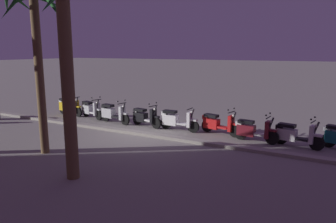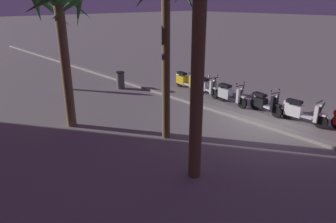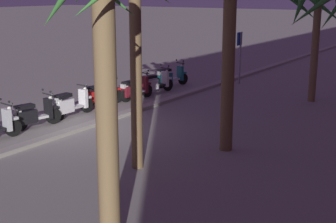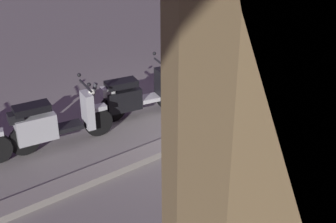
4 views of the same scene
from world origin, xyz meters
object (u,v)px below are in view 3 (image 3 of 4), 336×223
crossing_sign (240,52)px  scooter_white_mid_front (155,83)px  scooter_teal_tail_end (170,77)px  palm_tree_by_mall_entrance (317,17)px  scooter_red_mid_rear (100,95)px  scooter_white_last_in_row (70,104)px  scooter_maroon_far_back (135,89)px  palm_tree_far_corner (105,15)px  scooter_black_lead_nearest (33,115)px

crossing_sign → scooter_white_mid_front: bearing=-25.7°
scooter_teal_tail_end → palm_tree_by_mall_entrance: (-0.64, 6.34, 2.84)m
scooter_red_mid_rear → palm_tree_by_mall_entrance: (-5.34, 6.37, 2.85)m
scooter_teal_tail_end → scooter_white_last_in_row: 6.53m
scooter_maroon_far_back → scooter_white_mid_front: bearing=-177.3°
palm_tree_far_corner → scooter_teal_tail_end: bearing=-150.1°
scooter_red_mid_rear → palm_tree_by_mall_entrance: size_ratio=0.42×
scooter_black_lead_nearest → crossing_sign: (-10.62, 2.03, 1.06)m
palm_tree_far_corner → scooter_red_mid_rear: bearing=-137.2°
crossing_sign → scooter_black_lead_nearest: bearing=-10.8°
scooter_black_lead_nearest → palm_tree_far_corner: 8.83m
crossing_sign → scooter_maroon_far_back: bearing=-18.6°
crossing_sign → palm_tree_by_mall_entrance: bearing=65.8°
scooter_teal_tail_end → scooter_maroon_far_back: size_ratio=1.02×
scooter_black_lead_nearest → scooter_white_mid_front: bearing=179.3°
scooter_teal_tail_end → crossing_sign: bearing=137.1°
scooter_white_mid_front → scooter_black_lead_nearest: bearing=-0.7°
scooter_white_last_in_row → scooter_black_lead_nearest: bearing=0.5°
crossing_sign → palm_tree_far_corner: bearing=18.1°
crossing_sign → palm_tree_far_corner: (14.91, 4.87, 2.39)m
scooter_red_mid_rear → scooter_white_last_in_row: bearing=8.6°
crossing_sign → palm_tree_by_mall_entrance: size_ratio=0.55×
scooter_white_mid_front → palm_tree_by_mall_entrance: (-2.24, 6.01, 2.85)m
scooter_white_last_in_row → palm_tree_by_mall_entrance: 9.82m
scooter_maroon_far_back → scooter_black_lead_nearest: size_ratio=1.03×
crossing_sign → scooter_white_last_in_row: bearing=-12.8°
scooter_red_mid_rear → palm_tree_far_corner: 11.12m
crossing_sign → palm_tree_by_mall_entrance: (1.82, 4.06, 1.79)m
scooter_teal_tail_end → scooter_white_mid_front: bearing=11.6°
scooter_maroon_far_back → scooter_white_last_in_row: size_ratio=0.94×
crossing_sign → scooter_red_mid_rear: bearing=-17.9°
scooter_teal_tail_end → scooter_white_last_in_row: (6.53, 0.24, 0.01)m
scooter_maroon_far_back → palm_tree_by_mall_entrance: bearing=122.3°
scooter_red_mid_rear → palm_tree_by_mall_entrance: bearing=130.0°
scooter_white_last_in_row → palm_tree_by_mall_entrance: (-7.16, 6.10, 2.83)m
scooter_teal_tail_end → palm_tree_far_corner: size_ratio=0.34×
scooter_teal_tail_end → scooter_maroon_far_back: 3.15m
scooter_maroon_far_back → palm_tree_far_corner: 12.03m
scooter_black_lead_nearest → crossing_sign: bearing=169.2°
scooter_black_lead_nearest → crossing_sign: 10.87m
scooter_teal_tail_end → scooter_black_lead_nearest: 8.17m
scooter_white_mid_front → crossing_sign: crossing_sign is taller
scooter_white_mid_front → palm_tree_by_mall_entrance: bearing=110.5°
scooter_maroon_far_back → scooter_white_last_in_row: bearing=-2.7°
scooter_maroon_far_back → palm_tree_by_mall_entrance: palm_tree_by_mall_entrance is taller
scooter_red_mid_rear → scooter_white_last_in_row: size_ratio=0.99×
scooter_white_mid_front → scooter_black_lead_nearest: size_ratio=1.04×
scooter_white_mid_front → scooter_white_last_in_row: 4.92m
scooter_teal_tail_end → scooter_maroon_far_back: bearing=7.4°
scooter_white_mid_front → scooter_teal_tail_end: bearing=-168.4°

